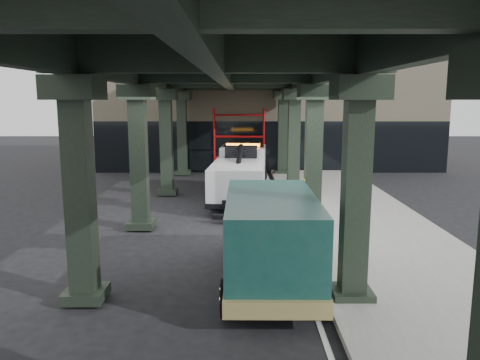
{
  "coord_description": "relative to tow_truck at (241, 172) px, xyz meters",
  "views": [
    {
      "loc": [
        0.1,
        -13.96,
        4.5
      ],
      "look_at": [
        0.08,
        2.35,
        1.7
      ],
      "focal_mm": 35.0,
      "sensor_mm": 36.0,
      "label": 1
    }
  ],
  "objects": [
    {
      "name": "sidewalk",
      "position": [
        4.4,
        -5.13,
        -1.16
      ],
      "size": [
        5.0,
        40.0,
        0.15
      ],
      "primitive_type": "cube",
      "color": "gray",
      "rests_on": "ground"
    },
    {
      "name": "scaffolding",
      "position": [
        -0.1,
        7.51,
        0.88
      ],
      "size": [
        3.08,
        0.88,
        4.0
      ],
      "color": "#B80E11",
      "rests_on": "ground"
    },
    {
      "name": "ground",
      "position": [
        -0.1,
        -7.13,
        -1.23
      ],
      "size": [
        90.0,
        90.0,
        0.0
      ],
      "primitive_type": "plane",
      "color": "black",
      "rests_on": "ground"
    },
    {
      "name": "tow_truck",
      "position": [
        0.0,
        0.0,
        0.0
      ],
      "size": [
        2.68,
        7.83,
        2.53
      ],
      "rotation": [
        0.0,
        0.0,
        -0.07
      ],
      "color": "black",
      "rests_on": "ground"
    },
    {
      "name": "towed_van",
      "position": [
        0.71,
        -10.11,
        0.0
      ],
      "size": [
        2.31,
        5.67,
        2.29
      ],
      "rotation": [
        0.0,
        0.0,
        -0.01
      ],
      "color": "#103B36",
      "rests_on": "ground"
    },
    {
      "name": "building",
      "position": [
        1.9,
        12.87,
        2.77
      ],
      "size": [
        22.0,
        10.0,
        8.0
      ],
      "primitive_type": "cube",
      "color": "#C6B793",
      "rests_on": "ground"
    },
    {
      "name": "lane_stripe",
      "position": [
        1.6,
        -5.13,
        -1.23
      ],
      "size": [
        0.12,
        38.0,
        0.01
      ],
      "primitive_type": "cube",
      "color": "silver",
      "rests_on": "ground"
    },
    {
      "name": "viaduct",
      "position": [
        -0.5,
        -5.13,
        4.23
      ],
      "size": [
        7.4,
        32.0,
        6.4
      ],
      "color": "black",
      "rests_on": "ground"
    }
  ]
}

